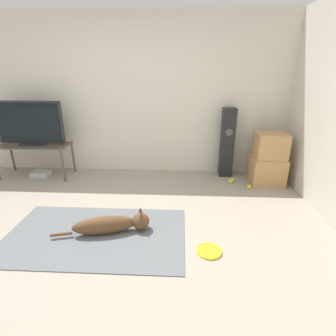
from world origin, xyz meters
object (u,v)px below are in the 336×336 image
at_px(tennis_ball_by_boxes, 233,180).
at_px(cardboard_box_upper, 270,146).
at_px(cardboard_box_lower, 267,170).
at_px(tv, 29,124).
at_px(frisbee, 209,251).
at_px(tennis_ball_loose_on_carpet, 230,181).
at_px(tv_stand, 34,148).
at_px(floor_speaker, 227,143).
at_px(game_console, 41,173).
at_px(tennis_ball_near_speaker, 249,187).
at_px(dog, 113,224).

bearing_deg(tennis_ball_by_boxes, cardboard_box_upper, -2.51).
relative_size(cardboard_box_lower, tv, 0.46).
distance_m(cardboard_box_upper, tv, 3.79).
relative_size(frisbee, tennis_ball_loose_on_carpet, 3.87).
distance_m(tv_stand, tennis_ball_loose_on_carpet, 3.26).
distance_m(floor_speaker, tennis_ball_loose_on_carpet, 0.64).
height_order(cardboard_box_upper, tv, tv).
distance_m(tv, game_console, 0.85).
relative_size(tennis_ball_loose_on_carpet, game_console, 0.23).
relative_size(tennis_ball_by_boxes, tennis_ball_near_speaker, 1.00).
distance_m(tennis_ball_near_speaker, tennis_ball_loose_on_carpet, 0.32).
bearing_deg(tv, cardboard_box_lower, -1.72).
bearing_deg(tv_stand, dog, -43.15).
height_order(dog, tennis_ball_loose_on_carpet, dog).
relative_size(tennis_ball_by_boxes, tennis_ball_loose_on_carpet, 1.00).
xyz_separation_m(floor_speaker, tv, (-3.18, -0.20, 0.33)).
bearing_deg(tennis_ball_near_speaker, floor_speaker, 117.62).
relative_size(tv_stand, game_console, 4.07).
relative_size(dog, cardboard_box_upper, 2.31).
relative_size(cardboard_box_lower, tennis_ball_loose_on_carpet, 7.54).
xyz_separation_m(cardboard_box_upper, tennis_ball_near_speaker, (-0.31, -0.24, -0.59)).
relative_size(cardboard_box_upper, tv_stand, 0.39).
relative_size(tv_stand, tennis_ball_by_boxes, 17.53).
height_order(dog, tv_stand, tv_stand).
xyz_separation_m(dog, tv, (-1.69, 1.59, 0.78)).
xyz_separation_m(floor_speaker, tv_stand, (-3.18, -0.20, -0.08)).
bearing_deg(tennis_ball_loose_on_carpet, tennis_ball_near_speaker, -37.95).
bearing_deg(cardboard_box_upper, tennis_ball_near_speaker, -142.86).
bearing_deg(game_console, floor_speaker, 3.70).
bearing_deg(dog, cardboard_box_upper, 35.07).
bearing_deg(tennis_ball_by_boxes, dog, -136.64).
bearing_deg(frisbee, tv_stand, 145.64).
distance_m(cardboard_box_upper, tv_stand, 3.79).
bearing_deg(tennis_ball_loose_on_carpet, cardboard_box_upper, 4.25).
xyz_separation_m(tv, game_console, (0.04, -0.01, -0.85)).
xyz_separation_m(floor_speaker, game_console, (-3.14, -0.20, -0.53)).
xyz_separation_m(cardboard_box_upper, tennis_ball_loose_on_carpet, (-0.56, -0.04, -0.59)).
bearing_deg(tennis_ball_by_boxes, game_console, 178.40).
bearing_deg(cardboard_box_lower, game_console, 178.37).
bearing_deg(tennis_ball_loose_on_carpet, frisbee, -106.30).
height_order(tennis_ball_by_boxes, game_console, game_console).
xyz_separation_m(tennis_ball_by_boxes, game_console, (-3.23, 0.09, 0.01)).
xyz_separation_m(floor_speaker, tennis_ball_near_speaker, (0.29, -0.55, -0.54)).
distance_m(tv, tennis_ball_by_boxes, 3.38).
xyz_separation_m(tv, tennis_ball_by_boxes, (3.27, -0.10, -0.86)).
height_order(dog, frisbee, dog).
bearing_deg(cardboard_box_lower, dog, -144.81).
xyz_separation_m(cardboard_box_lower, tv, (-3.78, 0.11, 0.68)).
bearing_deg(floor_speaker, tennis_ball_by_boxes, -73.42).
height_order(cardboard_box_upper, game_console, cardboard_box_upper).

